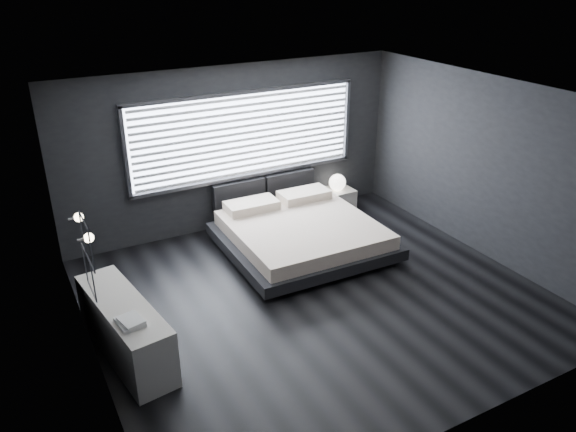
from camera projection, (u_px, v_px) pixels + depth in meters
room at (319, 205)px, 7.33m from camera, size 6.04×6.00×2.80m
window at (246, 135)px, 9.48m from camera, size 4.14×0.09×1.52m
headboard at (265, 190)px, 10.00m from camera, size 1.96×0.16×0.52m
sconce_near at (88, 238)px, 6.03m from camera, size 0.18×0.11×0.11m
sconce_far at (78, 217)px, 6.51m from camera, size 0.18×0.11×0.11m
wall_art_upper at (87, 242)px, 5.41m from camera, size 0.01×0.48×0.48m
wall_art_lower at (89, 272)px, 5.81m from camera, size 0.01×0.48×0.48m
bed at (301, 233)px, 9.06m from camera, size 2.51×2.40×0.64m
nightstand at (337, 198)px, 10.68m from camera, size 0.62×0.52×0.35m
orb_lamp at (337, 182)px, 10.52m from camera, size 0.32×0.32×0.32m
dresser at (125, 329)px, 6.61m from camera, size 0.76×1.87×0.73m
book_stack at (130, 321)px, 6.08m from camera, size 0.30×0.37×0.07m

